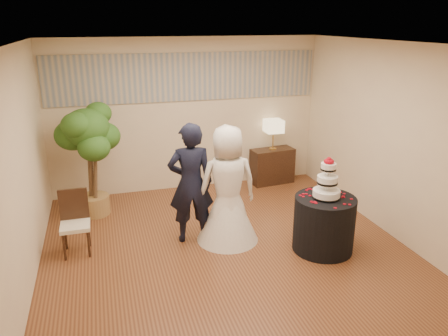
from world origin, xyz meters
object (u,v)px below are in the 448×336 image
object	(u,v)px
console	(272,166)
side_chair	(75,224)
groom	(191,183)
cake_table	(324,224)
ficus_tree	(90,160)
wedding_cake	(328,178)
table_lamp	(273,135)
bride	(228,185)

from	to	relation	value
console	side_chair	xyz separation A→B (m)	(-3.63, -1.84, 0.10)
groom	cake_table	bearing A→B (deg)	159.85
side_chair	cake_table	bearing A→B (deg)	-14.14
side_chair	ficus_tree	bearing A→B (deg)	79.62
console	cake_table	bearing A→B (deg)	-103.25
wedding_cake	console	size ratio (longest dim) A/B	0.70
cake_table	wedding_cake	distance (m)	0.68
table_lamp	ficus_tree	distance (m)	3.44
ficus_tree	wedding_cake	bearing A→B (deg)	-34.63
bride	ficus_tree	xyz separation A→B (m)	(-1.87, 1.47, 0.08)
cake_table	table_lamp	bearing A→B (deg)	83.16
groom	cake_table	xyz separation A→B (m)	(1.70, -0.80, -0.49)
groom	console	world-z (taller)	groom
groom	ficus_tree	xyz separation A→B (m)	(-1.37, 1.32, 0.06)
table_lamp	side_chair	xyz separation A→B (m)	(-3.63, -1.84, -0.54)
table_lamp	ficus_tree	bearing A→B (deg)	-170.54
cake_table	console	distance (m)	2.70
bride	wedding_cake	xyz separation A→B (m)	(1.20, -0.65, 0.21)
table_lamp	ficus_tree	world-z (taller)	ficus_tree
cake_table	side_chair	size ratio (longest dim) A/B	0.94
bride	cake_table	world-z (taller)	bride
ficus_tree	table_lamp	bearing A→B (deg)	9.46
wedding_cake	table_lamp	size ratio (longest dim) A/B	1.00
groom	bride	world-z (taller)	groom
bride	side_chair	distance (m)	2.16
groom	bride	bearing A→B (deg)	168.98
bride	console	xyz separation A→B (m)	(1.52, 2.03, -0.51)
cake_table	ficus_tree	xyz separation A→B (m)	(-3.07, 2.12, 0.55)
groom	table_lamp	distance (m)	2.77
bride	side_chair	size ratio (longest dim) A/B	1.94
groom	cake_table	world-z (taller)	groom
groom	wedding_cake	xyz separation A→B (m)	(1.70, -0.80, 0.19)
table_lamp	groom	bearing A→B (deg)	-136.95
console	table_lamp	size ratio (longest dim) A/B	1.43
cake_table	ficus_tree	bearing A→B (deg)	145.37
table_lamp	console	bearing A→B (deg)	0.00
console	wedding_cake	bearing A→B (deg)	-103.25
bride	cake_table	size ratio (longest dim) A/B	2.06
table_lamp	side_chair	size ratio (longest dim) A/B	0.65
cake_table	ficus_tree	size ratio (longest dim) A/B	0.45
cake_table	ficus_tree	world-z (taller)	ficus_tree
cake_table	wedding_cake	size ratio (longest dim) A/B	1.44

